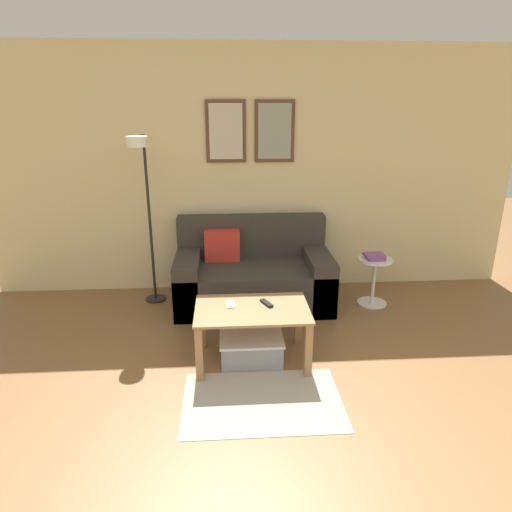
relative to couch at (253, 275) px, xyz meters
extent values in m
cube|color=beige|center=(0.05, 0.46, 0.98)|extent=(5.60, 0.06, 2.55)
cube|color=#513823|center=(-0.24, 0.41, 1.41)|extent=(0.41, 0.02, 0.62)
cube|color=beige|center=(-0.24, 0.40, 1.41)|extent=(0.34, 0.01, 0.55)
cube|color=#513823|center=(0.25, 0.41, 1.41)|extent=(0.41, 0.02, 0.62)
cube|color=#939E8E|center=(0.25, 0.40, 1.41)|extent=(0.34, 0.01, 0.55)
cube|color=#A39989|center=(-0.03, -1.69, -0.29)|extent=(1.11, 0.74, 0.01)
cube|color=#38332D|center=(0.01, -0.05, -0.08)|extent=(1.56, 0.88, 0.42)
cube|color=#38332D|center=(0.01, 0.29, 0.34)|extent=(1.56, 0.20, 0.43)
cube|color=#38332D|center=(-0.65, -0.05, -0.02)|extent=(0.24, 0.88, 0.54)
cube|color=#38332D|center=(0.66, -0.05, -0.02)|extent=(0.24, 0.88, 0.54)
cube|color=red|center=(-0.31, 0.12, 0.29)|extent=(0.36, 0.14, 0.32)
cube|color=#997047|center=(-0.07, -1.15, 0.16)|extent=(0.89, 0.58, 0.02)
cube|color=#997047|center=(-0.48, -1.40, -0.07)|extent=(0.06, 0.06, 0.44)
cube|color=#997047|center=(0.34, -1.40, -0.07)|extent=(0.06, 0.06, 0.44)
cube|color=#997047|center=(-0.48, -0.90, -0.07)|extent=(0.06, 0.06, 0.44)
cube|color=#997047|center=(0.34, -0.90, -0.07)|extent=(0.06, 0.06, 0.44)
cube|color=gray|center=(-0.08, -1.13, -0.20)|extent=(0.48, 0.38, 0.19)
cube|color=silver|center=(-0.08, -1.13, -0.09)|extent=(0.51, 0.40, 0.02)
cylinder|color=black|center=(-1.02, 0.10, -0.28)|extent=(0.21, 0.21, 0.02)
cylinder|color=black|center=(-1.02, 0.10, 0.56)|extent=(0.03, 0.03, 1.67)
cylinder|color=black|center=(-1.02, -0.07, 1.40)|extent=(0.02, 0.34, 0.02)
cylinder|color=white|center=(-1.02, -0.23, 1.37)|extent=(0.19, 0.19, 0.09)
cylinder|color=white|center=(1.23, -0.15, -0.28)|extent=(0.30, 0.30, 0.01)
cylinder|color=white|center=(1.23, -0.15, -0.05)|extent=(0.04, 0.04, 0.46)
cylinder|color=white|center=(1.23, -0.15, 0.19)|extent=(0.35, 0.35, 0.02)
cube|color=#8C4C93|center=(1.22, -0.16, 0.21)|extent=(0.18, 0.17, 0.02)
cube|color=#8C4C93|center=(1.21, -0.14, 0.24)|extent=(0.21, 0.17, 0.03)
cube|color=black|center=(0.05, -1.08, 0.18)|extent=(0.10, 0.15, 0.02)
cube|color=silver|center=(-0.24, -1.07, 0.17)|extent=(0.08, 0.14, 0.01)
camera|label=1|loc=(-0.26, -4.37, 1.71)|focal=32.00mm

